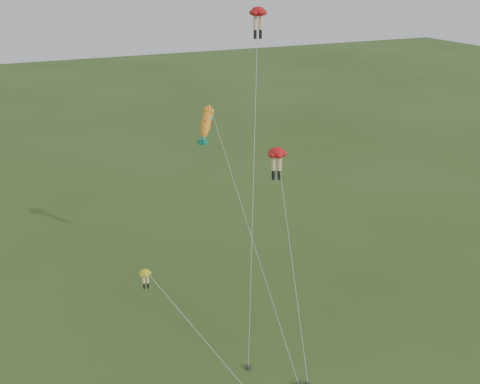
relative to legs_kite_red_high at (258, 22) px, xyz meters
name	(u,v)px	position (x,y,z in m)	size (l,w,h in m)	color
ground	(255,366)	(-3.93, -8.40, -23.24)	(300.00, 300.00, 0.00)	#304A1A
legs_kite_red_high	(258,22)	(0.00, 0.00, 0.00)	(5.49, 9.59, 24.27)	red
legs_kite_red_mid	(277,157)	(1.62, -0.50, -10.38)	(4.26, 12.54, 13.61)	red
legs_kite_yellow	(153,283)	(-10.60, -6.65, -15.41)	(6.10, 5.41, 8.73)	gold
fish_kite	(207,123)	(-3.34, 2.01, -7.68)	(2.55, 14.99, 17.06)	yellow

